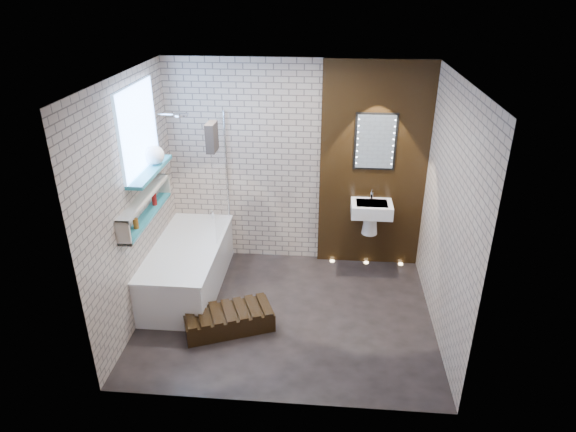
# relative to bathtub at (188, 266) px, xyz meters

# --- Properties ---
(ground) EXTENTS (3.20, 3.20, 0.00)m
(ground) POSITION_rel_bathtub_xyz_m (1.22, -0.45, -0.29)
(ground) COLOR black
(ground) RESTS_ON ground
(room_shell) EXTENTS (3.24, 3.20, 2.60)m
(room_shell) POSITION_rel_bathtub_xyz_m (1.22, -0.45, 1.01)
(room_shell) COLOR tan
(room_shell) RESTS_ON ground
(walnut_panel) EXTENTS (1.30, 0.06, 2.60)m
(walnut_panel) POSITION_rel_bathtub_xyz_m (2.17, 0.82, 1.01)
(walnut_panel) COLOR black
(walnut_panel) RESTS_ON ground
(clerestory_window) EXTENTS (0.18, 1.00, 0.94)m
(clerestory_window) POSITION_rel_bathtub_xyz_m (-0.34, -0.10, 1.61)
(clerestory_window) COLOR #7FADE0
(clerestory_window) RESTS_ON room_shell
(display_niche) EXTENTS (0.14, 1.30, 0.26)m
(display_niche) POSITION_rel_bathtub_xyz_m (-0.31, -0.30, 0.91)
(display_niche) COLOR teal
(display_niche) RESTS_ON room_shell
(bathtub) EXTENTS (0.79, 1.74, 0.70)m
(bathtub) POSITION_rel_bathtub_xyz_m (0.00, 0.00, 0.00)
(bathtub) COLOR white
(bathtub) RESTS_ON ground
(bath_screen) EXTENTS (0.01, 0.78, 1.40)m
(bath_screen) POSITION_rel_bathtub_xyz_m (0.35, 0.44, 0.99)
(bath_screen) COLOR white
(bath_screen) RESTS_ON bathtub
(towel) EXTENTS (0.09, 0.24, 0.32)m
(towel) POSITION_rel_bathtub_xyz_m (0.35, 0.15, 1.56)
(towel) COLOR black
(towel) RESTS_ON bath_screen
(shower_head) EXTENTS (0.18, 0.18, 0.02)m
(shower_head) POSITION_rel_bathtub_xyz_m (-0.08, 0.50, 1.71)
(shower_head) COLOR silver
(shower_head) RESTS_ON room_shell
(washbasin) EXTENTS (0.50, 0.36, 0.58)m
(washbasin) POSITION_rel_bathtub_xyz_m (2.17, 0.62, 0.50)
(washbasin) COLOR white
(washbasin) RESTS_ON walnut_panel
(led_mirror) EXTENTS (0.50, 0.02, 0.70)m
(led_mirror) POSITION_rel_bathtub_xyz_m (2.17, 0.78, 1.36)
(led_mirror) COLOR black
(led_mirror) RESTS_ON walnut_panel
(walnut_step) EXTENTS (1.02, 0.73, 0.21)m
(walnut_step) POSITION_rel_bathtub_xyz_m (0.62, -0.75, -0.19)
(walnut_step) COLOR black
(walnut_step) RESTS_ON ground
(niche_bottles) EXTENTS (0.05, 0.64, 0.14)m
(niche_bottles) POSITION_rel_bathtub_xyz_m (-0.31, -0.29, 0.87)
(niche_bottles) COLOR maroon
(niche_bottles) RESTS_ON display_niche
(sill_vases) EXTENTS (0.21, 0.21, 0.21)m
(sill_vases) POSITION_rel_bathtub_xyz_m (-0.28, 0.07, 1.36)
(sill_vases) COLOR white
(sill_vases) RESTS_ON clerestory_window
(floor_uplights) EXTENTS (0.96, 0.06, 0.01)m
(floor_uplights) POSITION_rel_bathtub_xyz_m (2.17, 0.75, -0.29)
(floor_uplights) COLOR #FFD899
(floor_uplights) RESTS_ON ground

